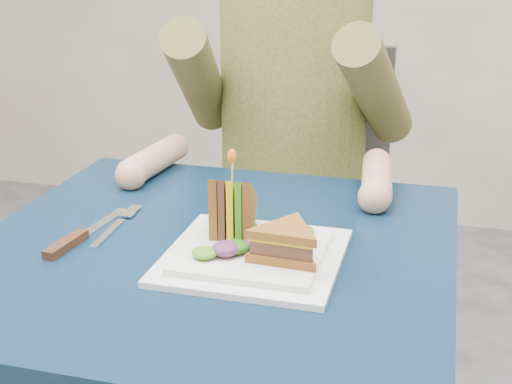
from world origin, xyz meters
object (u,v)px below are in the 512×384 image
(sandwich_flat, at_px, (286,243))
(knife, at_px, (73,240))
(diner, at_px, (293,65))
(sandwich_upright, at_px, (233,213))
(table, at_px, (212,290))
(fork, at_px, (115,226))
(plate, at_px, (254,254))
(chair, at_px, (300,203))

(sandwich_flat, distance_m, knife, 0.35)
(diner, xyz_separation_m, sandwich_upright, (0.03, -0.58, -0.13))
(table, distance_m, fork, 0.20)
(plate, bearing_deg, sandwich_upright, 135.71)
(sandwich_flat, relative_size, sandwich_upright, 0.85)
(table, relative_size, sandwich_flat, 5.84)
(fork, bearing_deg, knife, -115.58)
(chair, height_order, sandwich_upright, chair)
(plate, height_order, sandwich_flat, sandwich_flat)
(knife, bearing_deg, chair, 74.28)
(knife, bearing_deg, table, 13.67)
(diner, bearing_deg, knife, -108.31)
(plate, relative_size, sandwich_flat, 2.03)
(plate, bearing_deg, table, 156.33)
(fork, bearing_deg, chair, 75.45)
(chair, relative_size, plate, 3.58)
(chair, distance_m, sandwich_flat, 0.81)
(sandwich_upright, height_order, fork, sandwich_upright)
(plate, distance_m, fork, 0.26)
(plate, distance_m, knife, 0.29)
(chair, bearing_deg, sandwich_upright, -87.19)
(plate, bearing_deg, sandwich_flat, -24.44)
(sandwich_flat, bearing_deg, diner, 101.78)
(plate, height_order, knife, plate)
(table, relative_size, sandwich_upright, 4.96)
(knife, bearing_deg, fork, 64.42)
(fork, bearing_deg, plate, -12.94)
(table, distance_m, sandwich_flat, 0.19)
(sandwich_flat, bearing_deg, sandwich_upright, 145.31)
(table, height_order, fork, fork)
(diner, relative_size, plate, 2.87)
(diner, height_order, knife, diner)
(table, distance_m, diner, 0.64)
(chair, xyz_separation_m, plate, (0.08, -0.73, 0.20))
(plate, xyz_separation_m, sandwich_flat, (0.05, -0.03, 0.04))
(knife, bearing_deg, sandwich_flat, -1.44)
(fork, height_order, knife, knife)
(sandwich_upright, bearing_deg, fork, 176.26)
(chair, height_order, diner, diner)
(sandwich_upright, bearing_deg, chair, 92.81)
(table, distance_m, plate, 0.12)
(fork, bearing_deg, table, -7.67)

